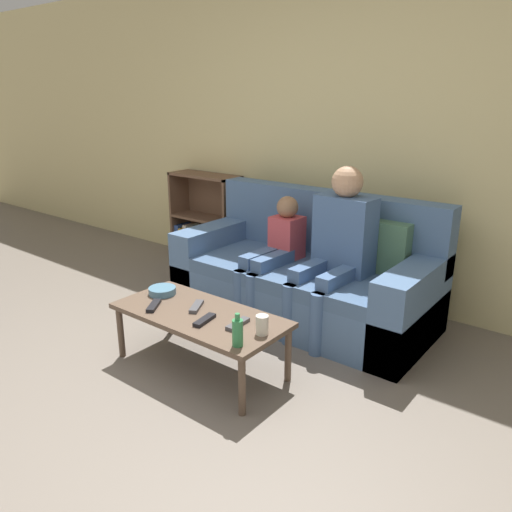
% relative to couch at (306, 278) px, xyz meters
% --- Properties ---
extents(ground_plane, '(22.00, 22.00, 0.00)m').
position_rel_couch_xyz_m(ground_plane, '(-0.06, -1.88, -0.30)').
color(ground_plane, '#70665B').
extents(wall_back, '(12.00, 0.06, 2.60)m').
position_rel_couch_xyz_m(wall_back, '(-0.06, 0.61, 1.00)').
color(wall_back, beige).
rests_on(wall_back, ground_plane).
extents(couch, '(1.90, 0.86, 0.91)m').
position_rel_couch_xyz_m(couch, '(0.00, 0.00, 0.00)').
color(couch, '#4C6B93').
rests_on(couch, ground_plane).
extents(bookshelf, '(0.72, 0.28, 0.88)m').
position_rel_couch_xyz_m(bookshelf, '(-1.47, 0.46, 0.05)').
color(bookshelf, brown).
rests_on(bookshelf, ground_plane).
extents(coffee_table, '(1.08, 0.50, 0.37)m').
position_rel_couch_xyz_m(coffee_table, '(-0.08, -1.05, 0.03)').
color(coffee_table, brown).
rests_on(coffee_table, ground_plane).
extents(person_adult, '(0.42, 0.62, 1.15)m').
position_rel_couch_xyz_m(person_adult, '(0.30, -0.08, 0.37)').
color(person_adult, '#476693').
rests_on(person_adult, ground_plane).
extents(person_child, '(0.24, 0.61, 0.89)m').
position_rel_couch_xyz_m(person_child, '(-0.19, -0.15, 0.21)').
color(person_child, '#476693').
rests_on(person_child, ground_plane).
extents(cup_near, '(0.07, 0.07, 0.11)m').
position_rel_couch_xyz_m(cup_near, '(0.38, -1.04, 0.13)').
color(cup_near, silver).
rests_on(cup_near, coffee_table).
extents(tv_remote_0, '(0.13, 0.17, 0.02)m').
position_rel_couch_xyz_m(tv_remote_0, '(-0.35, -1.16, 0.08)').
color(tv_remote_0, black).
rests_on(tv_remote_0, coffee_table).
extents(tv_remote_1, '(0.06, 0.17, 0.02)m').
position_rel_couch_xyz_m(tv_remote_1, '(0.21, -1.04, 0.08)').
color(tv_remote_1, '#47474C').
rests_on(tv_remote_1, coffee_table).
extents(tv_remote_2, '(0.12, 0.17, 0.02)m').
position_rel_couch_xyz_m(tv_remote_2, '(-0.14, -1.01, 0.08)').
color(tv_remote_2, '#47474C').
rests_on(tv_remote_2, coffee_table).
extents(tv_remote_3, '(0.08, 0.18, 0.02)m').
position_rel_couch_xyz_m(tv_remote_3, '(0.03, -1.12, 0.08)').
color(tv_remote_3, black).
rests_on(tv_remote_3, coffee_table).
extents(snack_bowl, '(0.18, 0.18, 0.05)m').
position_rel_couch_xyz_m(snack_bowl, '(-0.47, -0.99, 0.09)').
color(snack_bowl, teal).
rests_on(snack_bowl, coffee_table).
extents(bottle, '(0.06, 0.06, 0.18)m').
position_rel_couch_xyz_m(bottle, '(0.36, -1.22, 0.15)').
color(bottle, '#33844C').
rests_on(bottle, coffee_table).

